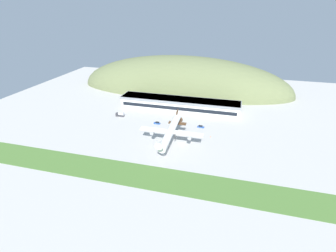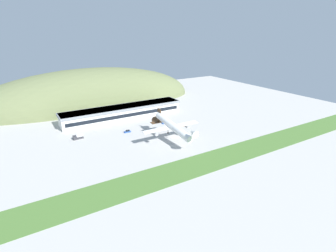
% 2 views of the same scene
% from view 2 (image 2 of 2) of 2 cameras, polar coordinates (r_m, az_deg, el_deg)
% --- Properties ---
extents(ground_plane, '(343.16, 343.16, 0.00)m').
position_cam_2_polar(ground_plane, '(166.53, 1.66, -2.40)').
color(ground_plane, '#B7B5AF').
extents(grass_strip_foreground, '(308.85, 18.72, 0.08)m').
position_cam_2_polar(grass_strip_foreground, '(140.00, 9.90, -7.29)').
color(grass_strip_foreground, '#4C7533').
rests_on(grass_strip_foreground, ground_plane).
extents(hill_backdrop, '(204.33, 69.79, 64.71)m').
position_cam_2_polar(hill_backdrop, '(251.48, -16.35, 4.63)').
color(hill_backdrop, '#667047').
rests_on(hill_backdrop, ground_plane).
extents(terminal_building, '(93.04, 16.26, 9.49)m').
position_cam_2_polar(terminal_building, '(203.00, -9.76, 3.13)').
color(terminal_building, white).
rests_on(terminal_building, ground_plane).
extents(cargo_airplane, '(37.25, 45.86, 12.01)m').
position_cam_2_polar(cargo_airplane, '(156.16, 0.89, -0.01)').
color(cargo_airplane, white).
extents(service_car_0, '(4.49, 1.96, 1.57)m').
position_cam_2_polar(service_car_0, '(175.57, -8.81, -1.19)').
color(service_car_0, '#264C99').
rests_on(service_car_0, ground_plane).
extents(service_car_1, '(4.70, 2.01, 1.43)m').
position_cam_2_polar(service_car_1, '(190.08, -0.68, 0.72)').
color(service_car_1, '#264C99').
rests_on(service_car_1, ground_plane).
extents(fuel_truck, '(6.32, 2.45, 3.20)m').
position_cam_2_polar(fuel_truck, '(172.34, -18.96, -2.20)').
color(fuel_truck, '#333338').
rests_on(fuel_truck, ground_plane).
extents(traffic_cone_0, '(0.52, 0.52, 0.58)m').
position_cam_2_polar(traffic_cone_0, '(184.58, 3.42, -0.02)').
color(traffic_cone_0, orange).
rests_on(traffic_cone_0, ground_plane).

